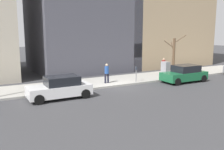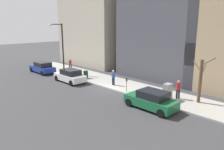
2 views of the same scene
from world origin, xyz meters
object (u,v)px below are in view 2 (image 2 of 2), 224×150
Objects in this scene: parked_car_white at (70,76)px; pedestrian_midblock at (113,77)px; streetlamp at (61,44)px; trash_bin at (86,74)px; parked_car_green at (151,100)px; office_tower_right at (107,17)px; parking_meter at (127,83)px; pedestrian_far_corner at (70,64)px; bare_tree at (200,80)px; pedestrian_near_meter at (178,88)px; utility_box at (168,92)px; parked_car_blue at (42,68)px.

pedestrian_midblock is at bearing -63.82° from parked_car_white.
pedestrian_midblock is (0.85, -8.91, -2.93)m from streetlamp.
trash_bin is at bearing -166.42° from pedestrian_midblock.
office_tower_right reaches higher than parked_car_green.
parked_car_green is 4.43m from parking_meter.
office_tower_right reaches higher than pedestrian_far_corner.
bare_tree is at bearing -70.98° from parking_meter.
streetlamp is at bearing 118.17° from pedestrian_near_meter.
streetlamp is at bearing -163.74° from office_tower_right.
bare_tree is (3.80, -13.60, 1.34)m from parked_car_white.
pedestrian_near_meter reaches higher than parking_meter.
parked_car_white is 3.12× the size of parking_meter.
pedestrian_far_corner is at bearing 21.60° from streetlamp.
pedestrian_far_corner reaches higher than parking_meter.
parking_meter is 19.57m from office_tower_right.
office_tower_right is (8.82, 20.96, 5.69)m from bare_tree.
parking_meter is 0.94× the size of utility_box.
parking_meter is 0.21× the size of streetlamp.
utility_box is at bearing -86.24° from streetlamp.
parked_car_blue is 4.70× the size of trash_bin.
pedestrian_near_meter reaches higher than utility_box.
parked_car_green is at bearing -90.99° from parked_car_blue.
bare_tree reaches higher than pedestrian_far_corner.
office_tower_right reaches higher than bare_tree.
office_tower_right is (10.29, 12.16, 6.68)m from pedestrian_midblock.
trash_bin is (0.62, -4.35, -3.42)m from streetlamp.
parked_car_white is 0.99× the size of parked_car_blue.
bare_tree is at bearing -41.12° from pedestrian_far_corner.
pedestrian_far_corner is (3.23, 4.81, 0.35)m from parked_car_white.
bare_tree is (3.80, -20.41, 1.34)m from parked_car_blue.
bare_tree is (3.78, -2.14, 1.34)m from parked_car_green.
office_tower_right reaches higher than parked_car_white.
trash_bin is at bearing -81.92° from streetlamp.
pedestrian_midblock reaches higher than utility_box.
parked_car_blue is 0.27× the size of office_tower_right.
utility_box is 0.86× the size of pedestrian_far_corner.
pedestrian_near_meter is at bearing -73.95° from parked_car_white.
pedestrian_midblock is at bearing -79.70° from parked_car_blue.
pedestrian_far_corner is 0.11× the size of office_tower_right.
trash_bin is at bearing -55.60° from pedestrian_far_corner.
parked_car_white is 12.37m from pedestrian_near_meter.
parked_car_white is 5.81m from pedestrian_far_corner.
utility_box is 16.21m from pedestrian_far_corner.
streetlamp is 5.56m from trash_bin.
parked_car_white is at bearing -109.76° from streetlamp.
parked_car_green is 7.06m from pedestrian_midblock.
parked_car_blue is (-0.02, 18.27, 0.00)m from parked_car_green.
pedestrian_midblock is (-1.03, 7.10, 0.00)m from pedestrian_near_meter.
parked_car_green and parked_car_white have the same top height.
utility_box is 0.22× the size of streetlamp.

